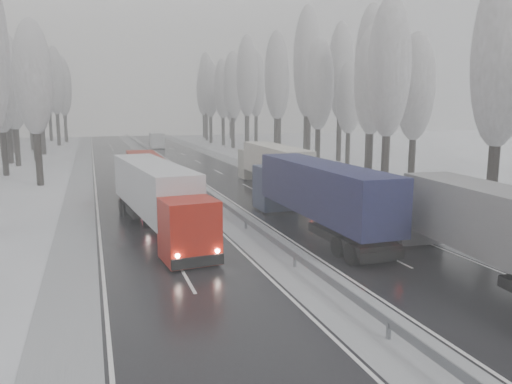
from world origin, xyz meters
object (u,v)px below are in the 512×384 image
truck_grey_tarp (493,227)px  truck_red_white (157,193)px  box_truck_distant (157,140)px  truck_red_red (148,177)px  truck_blue_box (314,191)px  truck_cream_box (272,163)px

truck_grey_tarp → truck_red_white: bearing=139.3°
box_truck_distant → truck_red_red: truck_red_red is taller
truck_grey_tarp → truck_red_red: size_ratio=1.11×
truck_red_white → truck_grey_tarp: bearing=-52.0°
truck_red_white → truck_red_red: bearing=81.4°
truck_blue_box → truck_red_red: bearing=126.2°
truck_blue_box → truck_red_red: (-8.79, 11.86, -0.33)m
truck_cream_box → box_truck_distant: bearing=96.7°
truck_red_white → truck_red_red: truck_red_white is taller
truck_cream_box → truck_blue_box: bearing=-99.0°
box_truck_distant → truck_red_red: (-7.85, -56.53, 0.72)m
truck_blue_box → box_truck_distant: size_ratio=2.14×
truck_blue_box → box_truck_distant: truck_blue_box is taller
truck_cream_box → box_truck_distant: size_ratio=2.05×
truck_blue_box → truck_cream_box: (3.21, 16.35, -0.12)m
box_truck_distant → truck_red_white: truck_red_white is taller
truck_blue_box → truck_red_red: size_ratio=1.15×
truck_grey_tarp → truck_blue_box: bearing=114.1°
truck_cream_box → truck_grey_tarp: bearing=-87.0°
truck_red_white → truck_red_red: size_ratio=1.12×
truck_cream_box → truck_red_white: (-12.44, -13.70, 0.04)m
truck_blue_box → truck_cream_box: size_ratio=1.05×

